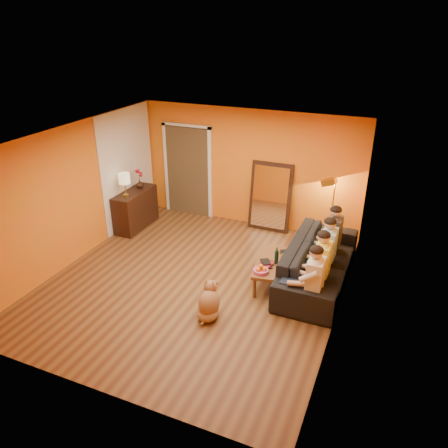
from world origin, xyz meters
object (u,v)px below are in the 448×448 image
at_px(wine_bottle, 277,255).
at_px(tumbler, 283,257).
at_px(dog, 209,301).
at_px(person_mid_left, 322,264).
at_px(coffee_table, 274,271).
at_px(sideboard, 136,209).
at_px(table_lamp, 125,185).
at_px(person_far_left, 315,281).
at_px(floor_lamp, 332,213).
at_px(sofa, 319,262).
at_px(person_far_right, 334,236).
at_px(person_mid_right, 328,249).
at_px(laptop, 289,254).
at_px(vase, 140,184).
at_px(mirror_frame, 270,197).

xyz_separation_m(wine_bottle, tumbler, (0.07, 0.17, -0.11)).
bearing_deg(dog, wine_bottle, 60.85).
bearing_deg(wine_bottle, dog, -116.90).
bearing_deg(person_mid_left, coffee_table, 173.21).
distance_m(sideboard, table_lamp, 0.74).
xyz_separation_m(sideboard, tumbler, (3.65, -0.87, 0.04)).
xyz_separation_m(sideboard, table_lamp, (0.00, -0.30, 0.68)).
height_order(dog, person_mid_left, person_mid_left).
xyz_separation_m(dog, person_far_left, (1.47, 0.74, 0.30)).
bearing_deg(wine_bottle, floor_lamp, 71.98).
bearing_deg(floor_lamp, person_far_left, -78.93).
relative_size(coffee_table, dog, 1.96).
relative_size(coffee_table, person_far_left, 1.00).
relative_size(dog, person_mid_left, 0.51).
relative_size(sofa, floor_lamp, 1.81).
xyz_separation_m(sofa, wine_bottle, (-0.66, -0.40, 0.19)).
bearing_deg(person_mid_left, wine_bottle, 176.37).
bearing_deg(sofa, dog, 142.32).
xyz_separation_m(floor_lamp, person_far_left, (0.19, -2.44, -0.11)).
bearing_deg(person_far_right, wine_bottle, -127.08).
xyz_separation_m(sideboard, person_mid_right, (4.37, -0.54, 0.18)).
distance_m(coffee_table, tumbler, 0.31).
bearing_deg(sideboard, wine_bottle, -16.22).
xyz_separation_m(person_far_left, laptop, (-0.66, 1.00, -0.18)).
xyz_separation_m(sideboard, wine_bottle, (3.58, -1.04, 0.15)).
xyz_separation_m(coffee_table, person_mid_left, (0.84, -0.10, 0.40)).
bearing_deg(person_far_right, coffee_table, -130.15).
height_order(person_far_left, wine_bottle, person_far_left).
distance_m(coffee_table, vase, 3.81).
bearing_deg(sofa, person_mid_right, -52.43).
xyz_separation_m(sideboard, coffee_table, (3.53, -0.99, -0.21)).
relative_size(person_far_left, wine_bottle, 3.94).
xyz_separation_m(mirror_frame, person_far_left, (1.58, -2.72, -0.15)).
distance_m(wine_bottle, vase, 3.82).
bearing_deg(tumbler, floor_lamp, 72.44).
distance_m(table_lamp, dog, 3.65).
bearing_deg(person_mid_left, floor_lamp, 95.88).
relative_size(sideboard, person_mid_right, 0.97).
xyz_separation_m(person_far_left, vase, (-4.37, 1.89, 0.33)).
bearing_deg(laptop, table_lamp, 159.91).
xyz_separation_m(sideboard, laptop, (3.71, -0.64, 0.01)).
xyz_separation_m(person_mid_left, person_mid_right, (0.00, 0.55, 0.00)).
bearing_deg(floor_lamp, person_mid_right, -75.23).
bearing_deg(person_far_left, person_mid_right, 90.00).
height_order(coffee_table, laptop, laptop).
distance_m(table_lamp, coffee_table, 3.70).
bearing_deg(floor_lamp, dog, -105.39).
bearing_deg(sofa, floor_lamp, 2.57).
height_order(sideboard, person_mid_right, person_mid_right).
relative_size(sideboard, tumbler, 11.50).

